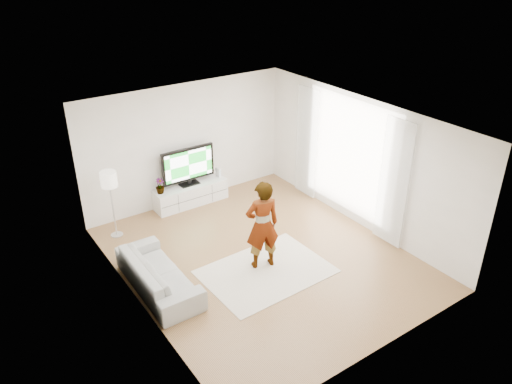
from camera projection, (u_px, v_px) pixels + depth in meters
floor at (262, 257)px, 9.76m from camera, size 6.00×6.00×0.00m
ceiling at (263, 121)px, 8.48m from camera, size 6.00×6.00×0.00m
wall_left at (133, 236)px, 7.86m from camera, size 0.02×6.00×2.80m
wall_right at (360, 163)px, 10.39m from camera, size 0.02×6.00×2.80m
wall_back at (186, 144)px, 11.32m from camera, size 5.00×0.02×2.80m
wall_front at (387, 276)px, 6.93m from camera, size 5.00×0.02×2.80m
window at (350, 156)px, 10.58m from camera, size 0.01×2.60×2.50m
curtain_near at (394, 183)px, 9.63m from camera, size 0.04×0.70×2.60m
curtain_far at (307, 143)px, 11.53m from camera, size 0.04×0.70×2.60m
media_console at (191, 194)px, 11.63m from camera, size 1.75×0.50×0.49m
television at (188, 165)px, 11.32m from camera, size 1.28×0.25×0.89m
game_console at (218, 172)px, 11.85m from camera, size 0.06×0.17×0.22m
potted_plant at (160, 186)px, 11.06m from camera, size 0.23×0.23×0.35m
rug at (266, 271)px, 9.35m from camera, size 2.34×1.71×0.01m
player at (262, 225)px, 9.13m from camera, size 0.73×0.57×1.76m
sofa at (158, 274)px, 8.79m from camera, size 0.83×2.10×0.61m
floor_lamp at (109, 182)px, 9.93m from camera, size 0.33×0.33×1.46m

